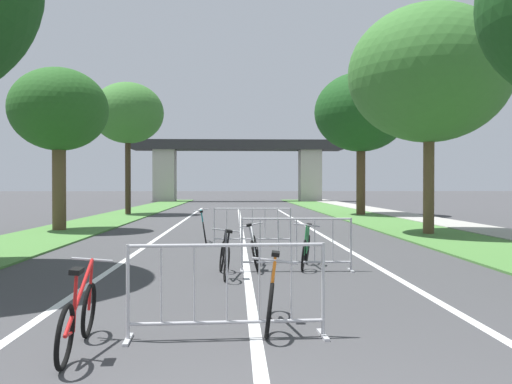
{
  "coord_description": "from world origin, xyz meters",
  "views": [
    {
      "loc": [
        -0.22,
        -2.73,
        1.69
      ],
      "look_at": [
        0.57,
        18.15,
        1.43
      ],
      "focal_mm": 37.84,
      "sensor_mm": 36.0,
      "label": 1
    }
  ],
  "objects_px": {
    "bicycle_red_1": "(78,318)",
    "bicycle_teal_5": "(204,230)",
    "tree_left_pine_near": "(59,111)",
    "crowd_barrier_third": "(252,227)",
    "bicycle_green_0": "(306,250)",
    "crowd_barrier_nearest": "(227,292)",
    "crowd_barrier_second": "(297,245)",
    "bicycle_orange_4": "(271,297)",
    "bicycle_silver_3": "(255,250)",
    "tree_right_cypress_far": "(361,113)",
    "tree_left_oak_mid": "(128,113)",
    "tree_right_maple_mid": "(429,74)",
    "bicycle_black_2": "(225,257)"
  },
  "relations": [
    {
      "from": "crowd_barrier_nearest",
      "to": "bicycle_teal_5",
      "type": "distance_m",
      "value": 9.76
    },
    {
      "from": "tree_right_maple_mid",
      "to": "crowd_barrier_nearest",
      "type": "distance_m",
      "value": 14.7
    },
    {
      "from": "bicycle_red_1",
      "to": "tree_right_maple_mid",
      "type": "bearing_deg",
      "value": 53.31
    },
    {
      "from": "tree_left_pine_near",
      "to": "bicycle_orange_4",
      "type": "bearing_deg",
      "value": -63.16
    },
    {
      "from": "bicycle_black_2",
      "to": "bicycle_teal_5",
      "type": "bearing_deg",
      "value": 91.6
    },
    {
      "from": "crowd_barrier_second",
      "to": "tree_right_cypress_far",
      "type": "bearing_deg",
      "value": 73.3
    },
    {
      "from": "tree_right_maple_mid",
      "to": "bicycle_green_0",
      "type": "relative_size",
      "value": 4.67
    },
    {
      "from": "bicycle_orange_4",
      "to": "bicycle_black_2",
      "type": "bearing_deg",
      "value": -75.16
    },
    {
      "from": "crowd_barrier_second",
      "to": "bicycle_black_2",
      "type": "distance_m",
      "value": 1.51
    },
    {
      "from": "tree_left_oak_mid",
      "to": "bicycle_green_0",
      "type": "height_order",
      "value": "tree_left_oak_mid"
    },
    {
      "from": "bicycle_green_0",
      "to": "bicycle_teal_5",
      "type": "bearing_deg",
      "value": -51.1
    },
    {
      "from": "crowd_barrier_nearest",
      "to": "bicycle_silver_3",
      "type": "xyz_separation_m",
      "value": [
        0.49,
        5.04,
        -0.16
      ]
    },
    {
      "from": "tree_right_cypress_far",
      "to": "bicycle_red_1",
      "type": "bearing_deg",
      "value": -109.41
    },
    {
      "from": "bicycle_orange_4",
      "to": "tree_left_oak_mid",
      "type": "bearing_deg",
      "value": -70.16
    },
    {
      "from": "bicycle_red_1",
      "to": "tree_right_cypress_far",
      "type": "bearing_deg",
      "value": 66.84
    },
    {
      "from": "bicycle_silver_3",
      "to": "tree_left_pine_near",
      "type": "bearing_deg",
      "value": 130.82
    },
    {
      "from": "crowd_barrier_third",
      "to": "bicycle_black_2",
      "type": "xyz_separation_m",
      "value": [
        -0.67,
        -5.15,
        -0.16
      ]
    },
    {
      "from": "tree_left_pine_near",
      "to": "bicycle_teal_5",
      "type": "bearing_deg",
      "value": -38.42
    },
    {
      "from": "bicycle_green_0",
      "to": "bicycle_red_1",
      "type": "xyz_separation_m",
      "value": [
        -3.04,
        -5.54,
        -0.02
      ]
    },
    {
      "from": "tree_right_maple_mid",
      "to": "tree_right_cypress_far",
      "type": "distance_m",
      "value": 11.82
    },
    {
      "from": "tree_right_cypress_far",
      "to": "crowd_barrier_second",
      "type": "height_order",
      "value": "tree_right_cypress_far"
    },
    {
      "from": "tree_right_cypress_far",
      "to": "bicycle_red_1",
      "type": "xyz_separation_m",
      "value": [
        -8.59,
        -24.38,
        -5.4
      ]
    },
    {
      "from": "crowd_barrier_nearest",
      "to": "crowd_barrier_third",
      "type": "bearing_deg",
      "value": 86.49
    },
    {
      "from": "crowd_barrier_nearest",
      "to": "crowd_barrier_third",
      "type": "relative_size",
      "value": 1.0
    },
    {
      "from": "tree_right_cypress_far",
      "to": "bicycle_green_0",
      "type": "height_order",
      "value": "tree_right_cypress_far"
    },
    {
      "from": "tree_left_pine_near",
      "to": "bicycle_silver_3",
      "type": "bearing_deg",
      "value": -52.91
    },
    {
      "from": "tree_left_pine_near",
      "to": "crowd_barrier_second",
      "type": "relative_size",
      "value": 2.71
    },
    {
      "from": "tree_left_oak_mid",
      "to": "tree_left_pine_near",
      "type": "bearing_deg",
      "value": -91.76
    },
    {
      "from": "tree_left_oak_mid",
      "to": "bicycle_silver_3",
      "type": "distance_m",
      "value": 21.81
    },
    {
      "from": "tree_right_cypress_far",
      "to": "bicycle_orange_4",
      "type": "bearing_deg",
      "value": -105.68
    },
    {
      "from": "tree_left_pine_near",
      "to": "bicycle_green_0",
      "type": "relative_size",
      "value": 3.6
    },
    {
      "from": "crowd_barrier_second",
      "to": "crowd_barrier_third",
      "type": "relative_size",
      "value": 0.99
    },
    {
      "from": "crowd_barrier_third",
      "to": "bicycle_green_0",
      "type": "relative_size",
      "value": 1.34
    },
    {
      "from": "tree_left_oak_mid",
      "to": "crowd_barrier_nearest",
      "type": "xyz_separation_m",
      "value": [
        6.06,
        -25.12,
        -5.27
      ]
    },
    {
      "from": "tree_left_pine_near",
      "to": "crowd_barrier_third",
      "type": "bearing_deg",
      "value": -35.45
    },
    {
      "from": "tree_right_maple_mid",
      "to": "bicycle_teal_5",
      "type": "height_order",
      "value": "tree_right_maple_mid"
    },
    {
      "from": "crowd_barrier_second",
      "to": "bicycle_green_0",
      "type": "distance_m",
      "value": 0.59
    },
    {
      "from": "bicycle_green_0",
      "to": "bicycle_silver_3",
      "type": "bearing_deg",
      "value": 15.66
    },
    {
      "from": "crowd_barrier_third",
      "to": "bicycle_red_1",
      "type": "xyz_separation_m",
      "value": [
        -2.06,
        -9.63,
        -0.17
      ]
    },
    {
      "from": "bicycle_red_1",
      "to": "bicycle_teal_5",
      "type": "relative_size",
      "value": 0.95
    },
    {
      "from": "tree_left_pine_near",
      "to": "crowd_barrier_nearest",
      "type": "height_order",
      "value": "tree_left_pine_near"
    },
    {
      "from": "tree_left_oak_mid",
      "to": "bicycle_orange_4",
      "type": "relative_size",
      "value": 4.63
    },
    {
      "from": "bicycle_red_1",
      "to": "bicycle_silver_3",
      "type": "xyz_separation_m",
      "value": [
        1.99,
        5.47,
        0.01
      ]
    },
    {
      "from": "tree_left_oak_mid",
      "to": "bicycle_green_0",
      "type": "distance_m",
      "value": 22.08
    },
    {
      "from": "crowd_barrier_nearest",
      "to": "bicycle_green_0",
      "type": "xyz_separation_m",
      "value": [
        1.54,
        5.11,
        -0.15
      ]
    },
    {
      "from": "crowd_barrier_second",
      "to": "crowd_barrier_third",
      "type": "xyz_separation_m",
      "value": [
        -0.73,
        4.6,
        0.0
      ]
    },
    {
      "from": "crowd_barrier_nearest",
      "to": "bicycle_green_0",
      "type": "bearing_deg",
      "value": 73.19
    },
    {
      "from": "crowd_barrier_third",
      "to": "tree_left_oak_mid",
      "type": "bearing_deg",
      "value": 112.57
    },
    {
      "from": "crowd_barrier_third",
      "to": "bicycle_silver_3",
      "type": "bearing_deg",
      "value": -90.96
    },
    {
      "from": "crowd_barrier_nearest",
      "to": "bicycle_orange_4",
      "type": "relative_size",
      "value": 1.36
    }
  ]
}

